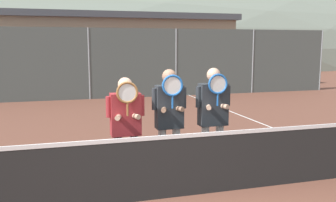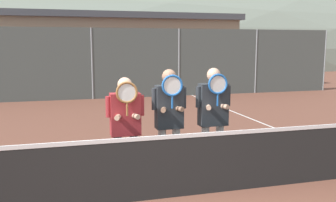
{
  "view_description": "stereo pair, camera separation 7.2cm",
  "coord_description": "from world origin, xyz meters",
  "px_view_note": "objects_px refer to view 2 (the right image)",
  "views": [
    {
      "loc": [
        -1.13,
        -4.89,
        2.18
      ],
      "look_at": [
        0.52,
        0.83,
        1.27
      ],
      "focal_mm": 40.0,
      "sensor_mm": 36.0,
      "label": 1
    },
    {
      "loc": [
        -1.06,
        -4.9,
        2.18
      ],
      "look_at": [
        0.52,
        0.83,
        1.27
      ],
      "focal_mm": 40.0,
      "sensor_mm": 36.0,
      "label": 2
    }
  ],
  "objects_px": {
    "player_center_right": "(213,112)",
    "car_right_of_center": "(273,67)",
    "car_left_of_center": "(75,72)",
    "car_center": "(183,70)",
    "player_center_left": "(169,115)",
    "player_leftmost": "(125,122)"
  },
  "relations": [
    {
      "from": "player_center_right",
      "to": "car_right_of_center",
      "type": "height_order",
      "value": "car_right_of_center"
    },
    {
      "from": "car_left_of_center",
      "to": "player_center_right",
      "type": "bearing_deg",
      "value": -81.79
    },
    {
      "from": "car_center",
      "to": "car_right_of_center",
      "type": "height_order",
      "value": "car_right_of_center"
    },
    {
      "from": "player_center_left",
      "to": "player_center_right",
      "type": "height_order",
      "value": "player_center_right"
    },
    {
      "from": "car_center",
      "to": "car_right_of_center",
      "type": "distance_m",
      "value": 5.27
    },
    {
      "from": "car_left_of_center",
      "to": "car_right_of_center",
      "type": "height_order",
      "value": "car_right_of_center"
    },
    {
      "from": "player_center_left",
      "to": "car_center",
      "type": "xyz_separation_m",
      "value": [
        4.3,
        12.68,
        -0.2
      ]
    },
    {
      "from": "player_center_left",
      "to": "car_left_of_center",
      "type": "bearing_deg",
      "value": 94.89
    },
    {
      "from": "player_center_left",
      "to": "car_center",
      "type": "bearing_deg",
      "value": 71.28
    },
    {
      "from": "car_left_of_center",
      "to": "car_center",
      "type": "height_order",
      "value": "car_left_of_center"
    },
    {
      "from": "player_center_left",
      "to": "car_center",
      "type": "height_order",
      "value": "player_center_left"
    },
    {
      "from": "player_center_left",
      "to": "car_center",
      "type": "relative_size",
      "value": 0.38
    },
    {
      "from": "player_center_right",
      "to": "player_center_left",
      "type": "bearing_deg",
      "value": 179.61
    },
    {
      "from": "car_left_of_center",
      "to": "car_right_of_center",
      "type": "distance_m",
      "value": 10.65
    },
    {
      "from": "player_leftmost",
      "to": "car_center",
      "type": "relative_size",
      "value": 0.36
    },
    {
      "from": "car_left_of_center",
      "to": "player_center_left",
      "type": "bearing_deg",
      "value": -85.11
    },
    {
      "from": "player_center_left",
      "to": "player_leftmost",
      "type": "bearing_deg",
      "value": -174.9
    },
    {
      "from": "car_center",
      "to": "car_left_of_center",
      "type": "bearing_deg",
      "value": -179.3
    },
    {
      "from": "player_center_right",
      "to": "car_right_of_center",
      "type": "relative_size",
      "value": 0.39
    },
    {
      "from": "player_center_right",
      "to": "car_right_of_center",
      "type": "xyz_separation_m",
      "value": [
        8.83,
        12.89,
        -0.16
      ]
    },
    {
      "from": "player_leftmost",
      "to": "car_left_of_center",
      "type": "xyz_separation_m",
      "value": [
        -0.37,
        12.68,
        -0.14
      ]
    },
    {
      "from": "player_leftmost",
      "to": "car_center",
      "type": "xyz_separation_m",
      "value": [
        5.0,
        12.74,
        -0.14
      ]
    }
  ]
}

